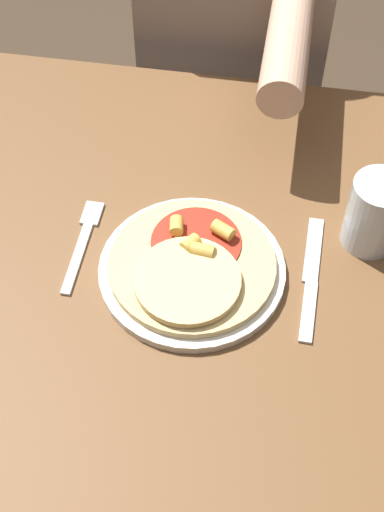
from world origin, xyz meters
TOP-DOWN VIEW (x-y plane):
  - ground_plane at (0.00, 0.00)m, footprint 8.00×8.00m
  - dining_table at (0.00, 0.00)m, footprint 1.07×0.85m
  - plate at (0.04, -0.02)m, footprint 0.27×0.27m
  - pizza at (0.04, -0.03)m, footprint 0.24×0.24m
  - fork at (-0.13, 0.01)m, footprint 0.03×0.18m
  - knife at (0.21, -0.01)m, footprint 0.03×0.22m
  - drinking_glass at (0.29, 0.08)m, footprint 0.08×0.08m
  - person_diner at (0.03, 0.60)m, footprint 0.36×0.52m

SIDE VIEW (x-z plane):
  - ground_plane at x=0.00m, z-range 0.00..0.00m
  - dining_table at x=0.00m, z-range 0.25..0.97m
  - person_diner at x=0.03m, z-range 0.11..1.31m
  - fork at x=-0.13m, z-range 0.72..0.73m
  - knife at x=0.21m, z-range 0.72..0.73m
  - plate at x=0.04m, z-range 0.72..0.74m
  - pizza at x=0.04m, z-range 0.73..0.77m
  - drinking_glass at x=0.29m, z-range 0.72..0.84m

